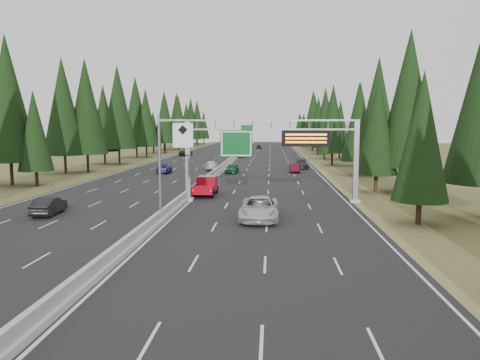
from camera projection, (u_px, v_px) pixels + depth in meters
name	position (u px, v px, depth m)	size (l,w,h in m)	color
road	(228.00, 164.00, 89.79)	(32.00, 260.00, 0.08)	black
shoulder_right	(321.00, 165.00, 88.62)	(3.60, 260.00, 0.06)	olive
shoulder_left	(137.00, 164.00, 90.96)	(3.60, 260.00, 0.06)	#4A4C23
median_barrier	(228.00, 162.00, 89.75)	(0.70, 260.00, 0.85)	#9C9C97
sign_gantry	(278.00, 147.00, 43.88)	(16.75, 0.98, 7.80)	slate
hov_sign_pole	(167.00, 160.00, 34.66)	(2.80, 0.50, 8.00)	slate
tree_row_right	(363.00, 112.00, 71.00)	(11.19, 241.26, 18.52)	black
tree_row_left	(102.00, 112.00, 84.53)	(11.62, 237.41, 18.92)	black
silver_minivan	(259.00, 208.00, 35.91)	(2.92, 6.34, 1.76)	#BABBBF
red_pickup	(207.00, 185.00, 49.29)	(2.09, 5.84, 1.90)	black
car_ahead_green	(232.00, 169.00, 71.77)	(1.71, 4.24, 1.44)	#124F2A
car_ahead_dkred	(294.00, 168.00, 73.09)	(1.49, 4.28, 1.41)	#580C1C
car_ahead_dkgrey	(301.00, 164.00, 79.93)	(2.25, 5.52, 1.60)	black
car_ahead_white	(243.00, 154.00, 109.06)	(2.45, 5.31, 1.48)	silver
car_ahead_far	(259.00, 146.00, 152.58)	(1.70, 4.23, 1.44)	black
car_onc_near	(49.00, 206.00, 37.99)	(1.54, 4.42, 1.45)	black
car_onc_blue	(164.00, 168.00, 72.11)	(2.02, 4.98, 1.45)	navy
car_onc_white	(212.00, 165.00, 77.35)	(1.91, 4.74, 1.62)	silver
car_onc_far	(186.00, 152.00, 115.63)	(2.63, 5.70, 1.58)	black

